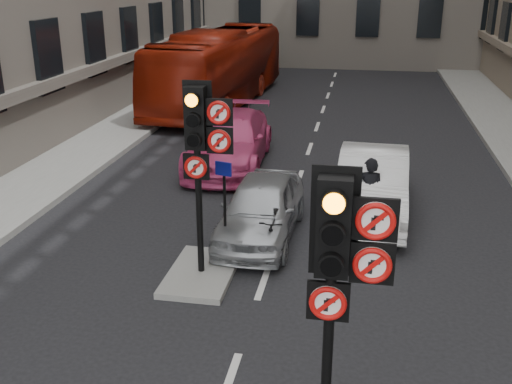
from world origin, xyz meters
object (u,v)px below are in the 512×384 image
(signal_near, at_px, (340,259))
(signal_far, at_px, (201,139))
(motorcyclist, at_px, (369,193))
(info_sign, at_px, (224,196))
(motorcycle, at_px, (273,236))
(car_silver, at_px, (261,208))
(car_pink, at_px, (230,140))
(bus_red, at_px, (219,67))
(car_white, at_px, (372,184))

(signal_near, height_order, signal_far, signal_far)
(motorcyclist, bearing_deg, info_sign, 34.70)
(motorcycle, height_order, info_sign, info_sign)
(signal_far, height_order, car_silver, signal_far)
(signal_near, bearing_deg, motorcyclist, 86.76)
(car_pink, bearing_deg, signal_near, -74.25)
(motorcycle, bearing_deg, signal_far, -138.25)
(bus_red, bearing_deg, info_sign, -71.28)
(signal_near, distance_m, signal_far, 4.77)
(car_silver, bearing_deg, info_sign, -110.27)
(signal_near, bearing_deg, bus_red, 107.24)
(car_white, bearing_deg, car_pink, 144.63)
(signal_near, relative_size, car_silver, 0.93)
(car_silver, bearing_deg, car_pink, 111.54)
(signal_near, relative_size, info_sign, 1.83)
(signal_near, relative_size, motorcyclist, 2.17)
(signal_far, xyz_separation_m, car_silver, (0.72, 2.01, -2.05))
(car_white, bearing_deg, car_silver, -141.65)
(car_pink, bearing_deg, motorcyclist, -47.55)
(info_sign, bearing_deg, motorcycle, 31.64)
(motorcyclist, distance_m, info_sign, 3.54)
(car_silver, bearing_deg, signal_near, -71.12)
(car_white, distance_m, info_sign, 4.19)
(info_sign, bearing_deg, car_silver, 83.72)
(car_silver, height_order, bus_red, bus_red)
(signal_near, xyz_separation_m, motorcyclist, (0.39, 6.87, -1.76))
(car_pink, distance_m, bus_red, 8.77)
(signal_far, bearing_deg, car_silver, 70.27)
(motorcyclist, bearing_deg, bus_red, -65.67)
(bus_red, distance_m, info_sign, 14.99)
(car_silver, distance_m, bus_red, 13.93)
(signal_far, height_order, bus_red, signal_far)
(signal_far, distance_m, bus_red, 15.70)
(motorcycle, bearing_deg, bus_red, 107.74)
(car_white, xyz_separation_m, bus_red, (-6.45, 11.55, 0.83))
(car_silver, bearing_deg, bus_red, 108.68)
(motorcyclist, bearing_deg, signal_near, 83.92)
(signal_near, distance_m, car_white, 7.97)
(car_silver, height_order, motorcyclist, motorcyclist)
(car_white, distance_m, bus_red, 13.26)
(bus_red, relative_size, motorcyclist, 6.86)
(signal_far, bearing_deg, info_sign, 73.89)
(motorcyclist, bearing_deg, signal_far, 41.02)
(car_white, xyz_separation_m, motorcycle, (-1.93, -2.73, -0.27))
(car_white, xyz_separation_m, info_sign, (-2.85, -3.00, 0.63))
(info_sign, bearing_deg, car_white, 61.93)
(car_silver, relative_size, motorcycle, 2.41)
(motorcycle, distance_m, motorcyclist, 2.65)
(bus_red, relative_size, info_sign, 5.81)
(signal_far, bearing_deg, motorcyclist, 43.87)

